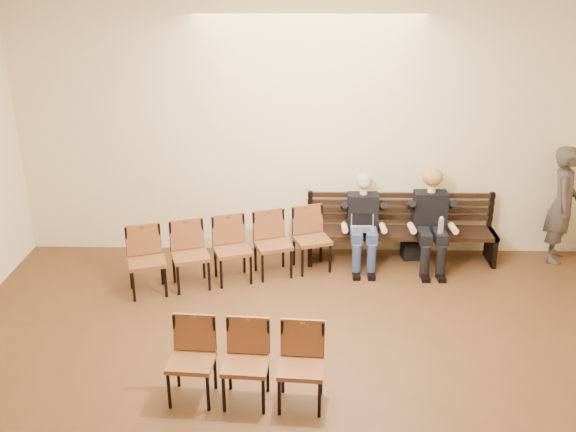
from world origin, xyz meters
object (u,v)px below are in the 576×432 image
passerby (564,196)px  seated_man (363,223)px  seated_woman (430,222)px  chair_row_back (246,365)px  water_bottle (440,234)px  laptop (363,231)px  bag (415,249)px  chair_row_front (232,250)px  bench (400,246)px

passerby → seated_man: bearing=117.7°
seated_woman → chair_row_back: 3.77m
seated_man → chair_row_back: size_ratio=0.84×
water_bottle → passerby: bearing=15.4°
water_bottle → passerby: passerby is taller
seated_man → laptop: bearing=-94.6°
laptop → seated_man: bearing=88.1°
bag → chair_row_front: (-2.50, -0.75, 0.30)m
bench → chair_row_front: 2.38m
seated_man → seated_woman: (0.91, 0.00, 0.02)m
seated_man → water_bottle: bearing=-14.6°
chair_row_back → seated_woman: bearing=57.2°
bench → chair_row_front: (-2.28, -0.65, 0.21)m
chair_row_front → bag: bearing=-2.5°
seated_woman → passerby: size_ratio=0.68×
bag → chair_row_back: size_ratio=0.25×
passerby → chair_row_front: passerby is taller
laptop → chair_row_front: bearing=-165.2°
seated_woman → bag: 0.57m
bag → seated_woman: bearing=-58.2°
bench → laptop: laptop is taller
water_bottle → chair_row_front: (-2.73, -0.27, -0.14)m
seated_man → passerby: size_ratio=0.65×
bench → bag: 0.27m
seated_man → bench: bearing=12.4°
bench → chair_row_front: bearing=-164.1°
seated_woman → water_bottle: 0.28m
seated_man → laptop: (-0.01, -0.16, -0.06)m
seated_man → bag: size_ratio=3.41×
passerby → laptop: bearing=121.0°
bench → water_bottle: size_ratio=11.01×
bench → chair_row_front: size_ratio=0.98×
laptop → bench: bearing=29.6°
seated_man → seated_woman: seated_woman is taller
seated_man → chair_row_front: size_ratio=0.47×
chair_row_front → chair_row_back: bearing=-100.5°
bench → laptop: bearing=-153.2°
water_bottle → bag: (-0.22, 0.48, -0.43)m
passerby → chair_row_back: 5.24m
bench → laptop: (-0.56, -0.28, 0.34)m
passerby → chair_row_back: (-4.09, -3.23, -0.54)m
seated_man → chair_row_back: 3.31m
laptop → chair_row_back: 3.15m
chair_row_front → chair_row_back: chair_row_front is taller
laptop → passerby: passerby is taller
water_bottle → seated_woman: bearing=108.3°
chair_row_front → bench: bearing=-3.2°
laptop → chair_row_front: chair_row_front is taller
seated_woman → chair_row_front: bearing=-168.6°
bag → seated_man: bearing=-164.2°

